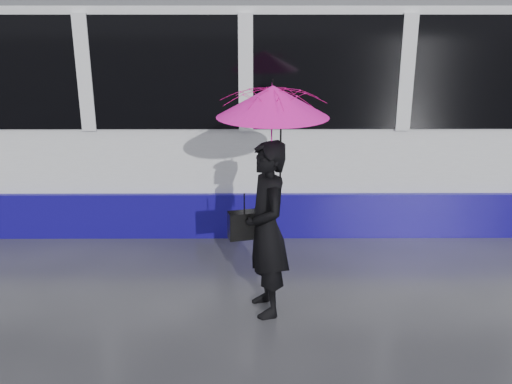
{
  "coord_description": "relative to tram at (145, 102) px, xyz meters",
  "views": [
    {
      "loc": [
        0.42,
        -5.9,
        3.05
      ],
      "look_at": [
        0.44,
        -0.08,
        1.1
      ],
      "focal_mm": 40.0,
      "sensor_mm": 36.0,
      "label": 1
    }
  ],
  "objects": [
    {
      "name": "ground",
      "position": [
        1.18,
        -2.5,
        -1.64
      ],
      "size": [
        90.0,
        90.0,
        0.0
      ],
      "primitive_type": "plane",
      "color": "#2A2A2F",
      "rests_on": "ground"
    },
    {
      "name": "rails",
      "position": [
        1.18,
        -0.0,
        -1.63
      ],
      "size": [
        34.0,
        1.51,
        0.02
      ],
      "color": "#3F3D38",
      "rests_on": "ground"
    },
    {
      "name": "tram",
      "position": [
        0.0,
        0.0,
        0.0
      ],
      "size": [
        26.0,
        2.56,
        3.35
      ],
      "color": "white",
      "rests_on": "ground"
    },
    {
      "name": "woman",
      "position": [
        1.72,
        -3.16,
        -0.74
      ],
      "size": [
        0.58,
        0.74,
        1.8
      ],
      "primitive_type": "imported",
      "rotation": [
        0.0,
        0.0,
        -1.32
      ],
      "color": "black",
      "rests_on": "ground"
    },
    {
      "name": "umbrella",
      "position": [
        1.77,
        -3.16,
        0.33
      ],
      "size": [
        1.29,
        1.29,
        1.21
      ],
      "rotation": [
        0.0,
        0.0,
        0.25
      ],
      "color": "#FF155F",
      "rests_on": "ground"
    },
    {
      "name": "handbag",
      "position": [
        1.5,
        -3.14,
        -0.69
      ],
      "size": [
        0.35,
        0.21,
        0.46
      ],
      "rotation": [
        0.0,
        0.0,
        0.25
      ],
      "color": "black",
      "rests_on": "ground"
    }
  ]
}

